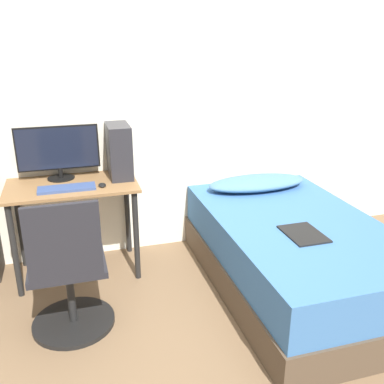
{
  "coord_description": "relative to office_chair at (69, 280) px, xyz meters",
  "views": [
    {
      "loc": [
        -0.47,
        -1.97,
        1.82
      ],
      "look_at": [
        0.35,
        0.8,
        0.75
      ],
      "focal_mm": 40.0,
      "sensor_mm": 36.0,
      "label": 1
    }
  ],
  "objects": [
    {
      "name": "ground_plane",
      "position": [
        0.55,
        -0.47,
        -0.37
      ],
      "size": [
        14.0,
        14.0,
        0.0
      ],
      "primitive_type": "plane",
      "color": "brown"
    },
    {
      "name": "wall_back",
      "position": [
        0.55,
        1.05,
        0.88
      ],
      "size": [
        8.0,
        0.05,
        2.5
      ],
      "color": "silver",
      "rests_on": "ground_plane"
    },
    {
      "name": "desk",
      "position": [
        0.07,
        0.74,
        0.25
      ],
      "size": [
        0.97,
        0.56,
        0.75
      ],
      "color": "brown",
      "rests_on": "ground_plane"
    },
    {
      "name": "office_chair",
      "position": [
        0.0,
        0.0,
        0.0
      ],
      "size": [
        0.54,
        0.54,
        0.94
      ],
      "color": "black",
      "rests_on": "ground_plane"
    },
    {
      "name": "bed",
      "position": [
        1.62,
        0.06,
        -0.1
      ],
      "size": [
        1.16,
        1.92,
        0.55
      ],
      "color": "#4C3D2D",
      "rests_on": "ground_plane"
    },
    {
      "name": "pillow",
      "position": [
        1.62,
        0.77,
        0.24
      ],
      "size": [
        0.88,
        0.36,
        0.11
      ],
      "color": "teal",
      "rests_on": "bed"
    },
    {
      "name": "magazine",
      "position": [
        1.54,
        -0.16,
        0.19
      ],
      "size": [
        0.24,
        0.32,
        0.01
      ],
      "color": "black",
      "rests_on": "bed"
    },
    {
      "name": "monitor",
      "position": [
        -0.0,
        0.91,
        0.61
      ],
      "size": [
        0.62,
        0.21,
        0.42
      ],
      "color": "black",
      "rests_on": "desk"
    },
    {
      "name": "keyboard",
      "position": [
        0.04,
        0.63,
        0.39
      ],
      "size": [
        0.41,
        0.15,
        0.02
      ],
      "color": "#33477A",
      "rests_on": "desk"
    },
    {
      "name": "pc_tower",
      "position": [
        0.45,
        0.84,
        0.59
      ],
      "size": [
        0.17,
        0.34,
        0.42
      ],
      "color": "#232328",
      "rests_on": "desk"
    },
    {
      "name": "mouse",
      "position": [
        0.29,
        0.63,
        0.39
      ],
      "size": [
        0.06,
        0.09,
        0.02
      ],
      "color": "black",
      "rests_on": "desk"
    }
  ]
}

